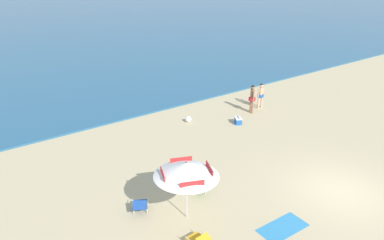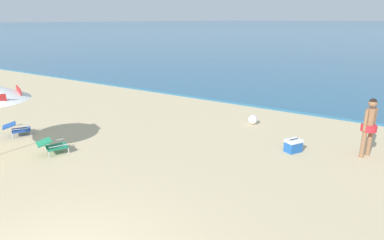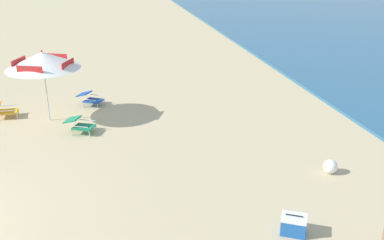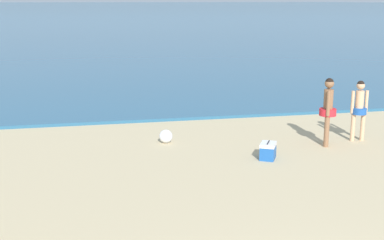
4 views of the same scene
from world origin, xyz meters
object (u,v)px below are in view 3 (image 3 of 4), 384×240
Objects in this scene: cooler_box at (294,225)px; lounge_chair_under_umbrella at (80,124)px; lounge_chair_beside_umbrella at (3,110)px; beach_ball at (330,167)px; beach_umbrella_striped_main at (43,60)px; lounge_chair_facing_sea at (90,98)px.

lounge_chair_under_umbrella is at bearing -145.75° from cooler_box.
lounge_chair_beside_umbrella reaches higher than beach_ball.
lounge_chair_beside_umbrella is (-1.88, -2.49, -0.00)m from lounge_chair_under_umbrella.
beach_umbrella_striped_main is 2.46m from lounge_chair_facing_sea.
beach_umbrella_striped_main reaches higher than cooler_box.
lounge_chair_facing_sea reaches higher than beach_ball.
beach_umbrella_striped_main is 9.09m from beach_ball.
beach_umbrella_striped_main reaches higher than beach_ball.
lounge_chair_under_umbrella is at bearing -7.36° from lounge_chair_facing_sea.
beach_umbrella_striped_main is 3.04× the size of lounge_chair_facing_sea.
lounge_chair_facing_sea is at bearing 102.36° from lounge_chair_beside_umbrella.
beach_umbrella_striped_main is at bearing -48.19° from lounge_chair_facing_sea.
lounge_chair_beside_umbrella is at bearing -77.64° from lounge_chair_facing_sea.
lounge_chair_under_umbrella is 1.09× the size of lounge_chair_beside_umbrella.
cooler_box is 2.93m from beach_ball.
cooler_box is at bearing 39.73° from lounge_chair_beside_umbrella.
beach_umbrella_striped_main reaches higher than lounge_chair_beside_umbrella.
lounge_chair_beside_umbrella is 10.46m from cooler_box.
cooler_box is (8.05, 6.69, -0.07)m from lounge_chair_beside_umbrella.
lounge_chair_beside_umbrella is at bearing -140.27° from cooler_box.
beach_umbrella_striped_main is at bearing -142.88° from lounge_chair_under_umbrella.
lounge_chair_beside_umbrella reaches higher than lounge_chair_under_umbrella.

